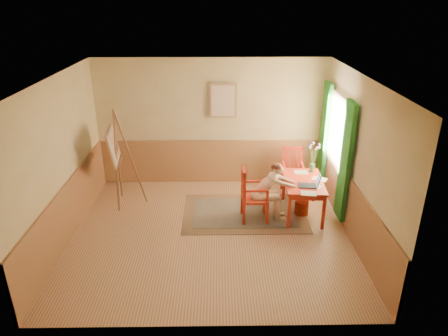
{
  "coord_description": "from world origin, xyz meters",
  "views": [
    {
      "loc": [
        0.15,
        -6.34,
        4.01
      ],
      "look_at": [
        0.25,
        0.55,
        1.05
      ],
      "focal_mm": 32.75,
      "sensor_mm": 36.0,
      "label": 1
    }
  ],
  "objects_px": {
    "chair_back": "(292,171)",
    "table": "(304,185)",
    "figure": "(269,189)",
    "chair_left": "(252,195)",
    "laptop": "(311,184)",
    "easel": "(116,150)"
  },
  "relations": [
    {
      "from": "chair_left",
      "to": "figure",
      "type": "distance_m",
      "value": 0.34
    },
    {
      "from": "chair_left",
      "to": "chair_back",
      "type": "height_order",
      "value": "chair_left"
    },
    {
      "from": "figure",
      "to": "laptop",
      "type": "relative_size",
      "value": 2.85
    },
    {
      "from": "chair_left",
      "to": "easel",
      "type": "distance_m",
      "value": 2.81
    },
    {
      "from": "chair_back",
      "to": "laptop",
      "type": "bearing_deg",
      "value": -84.19
    },
    {
      "from": "chair_back",
      "to": "table",
      "type": "bearing_deg",
      "value": -87.27
    },
    {
      "from": "table",
      "to": "chair_left",
      "type": "distance_m",
      "value": 1.03
    },
    {
      "from": "chair_left",
      "to": "laptop",
      "type": "xyz_separation_m",
      "value": [
        1.08,
        -0.04,
        0.24
      ]
    },
    {
      "from": "chair_left",
      "to": "chair_back",
      "type": "bearing_deg",
      "value": 50.27
    },
    {
      "from": "table",
      "to": "figure",
      "type": "xyz_separation_m",
      "value": [
        -0.69,
        -0.2,
        0.01
      ]
    },
    {
      "from": "table",
      "to": "chair_left",
      "type": "height_order",
      "value": "chair_left"
    },
    {
      "from": "figure",
      "to": "chair_left",
      "type": "bearing_deg",
      "value": -178.64
    },
    {
      "from": "laptop",
      "to": "figure",
      "type": "bearing_deg",
      "value": 176.19
    },
    {
      "from": "table",
      "to": "laptop",
      "type": "distance_m",
      "value": 0.29
    },
    {
      "from": "table",
      "to": "easel",
      "type": "xyz_separation_m",
      "value": [
        -3.65,
        0.49,
        0.55
      ]
    },
    {
      "from": "figure",
      "to": "chair_back",
      "type": "bearing_deg",
      "value": 60.78
    },
    {
      "from": "table",
      "to": "chair_left",
      "type": "xyz_separation_m",
      "value": [
        -1.0,
        -0.21,
        -0.1
      ]
    },
    {
      "from": "easel",
      "to": "chair_back",
      "type": "bearing_deg",
      "value": 7.25
    },
    {
      "from": "table",
      "to": "figure",
      "type": "relative_size",
      "value": 1.07
    },
    {
      "from": "chair_back",
      "to": "figure",
      "type": "xyz_separation_m",
      "value": [
        -0.64,
        -1.15,
        0.14
      ]
    },
    {
      "from": "table",
      "to": "figure",
      "type": "bearing_deg",
      "value": -163.89
    },
    {
      "from": "chair_left",
      "to": "easel",
      "type": "xyz_separation_m",
      "value": [
        -2.64,
        0.7,
        0.65
      ]
    }
  ]
}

